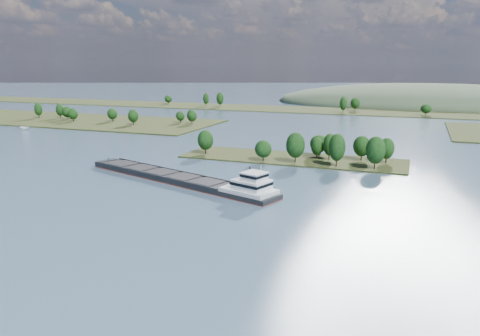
% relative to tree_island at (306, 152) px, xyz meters
% --- Properties ---
extents(ground, '(1800.00, 1800.00, 0.00)m').
position_rel_tree_island_xyz_m(ground, '(-6.85, -58.20, -4.27)').
color(ground, '#3B5366').
rests_on(ground, ground).
extents(tree_island, '(100.00, 30.00, 14.90)m').
position_rel_tree_island_xyz_m(tree_island, '(0.00, 0.00, 0.00)').
color(tree_island, '#273015').
rests_on(tree_island, ground).
extents(left_bank, '(300.00, 80.00, 14.12)m').
position_rel_tree_island_xyz_m(left_bank, '(-235.80, 81.86, -3.40)').
color(left_bank, '#273015').
rests_on(left_bank, ground).
extents(back_shoreline, '(900.00, 60.00, 15.27)m').
position_rel_tree_island_xyz_m(back_shoreline, '(1.85, 221.61, -3.61)').
color(back_shoreline, '#273015').
rests_on(back_shoreline, ground).
extents(hill_west, '(320.00, 160.00, 44.00)m').
position_rel_tree_island_xyz_m(hill_west, '(53.15, 321.80, -4.27)').
color(hill_west, '#384B33').
rests_on(hill_west, ground).
extents(cargo_barge, '(86.96, 37.80, 11.93)m').
position_rel_tree_island_xyz_m(cargo_barge, '(-30.76, -53.81, -2.76)').
color(cargo_barge, black).
rests_on(cargo_barge, ground).
extents(motorboat, '(6.73, 2.93, 2.54)m').
position_rel_tree_island_xyz_m(motorboat, '(-191.78, 30.82, -3.00)').
color(motorboat, silver).
rests_on(motorboat, ground).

